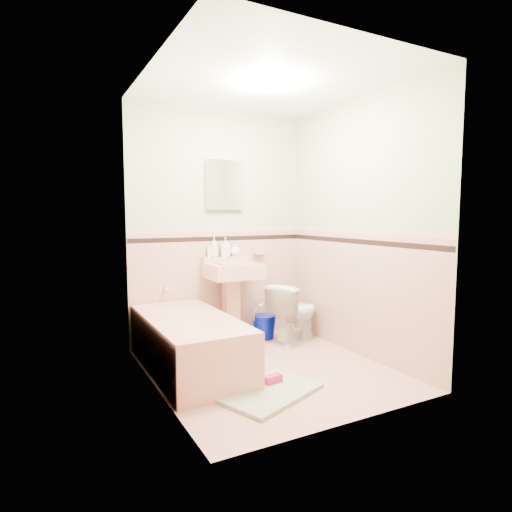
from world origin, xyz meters
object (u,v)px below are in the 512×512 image
soap_bottle_mid (225,247)px  soap_bottle_left (214,247)px  soap_bottle_right (235,250)px  toilet (295,312)px  shoe (273,379)px  medicine_cabinet (225,185)px  bucket (264,327)px  sink (233,304)px  bathtub (189,345)px

soap_bottle_mid → soap_bottle_left: bearing=180.0°
soap_bottle_right → toilet: 0.95m
soap_bottle_mid → shoe: 1.70m
soap_bottle_mid → medicine_cabinet: bearing=72.0°
soap_bottle_mid → bucket: bearing=-23.6°
soap_bottle_mid → sink: bearing=-86.9°
medicine_cabinet → shoe: (-0.21, -1.41, -1.64)m
bucket → bathtub: bearing=-153.1°
sink → soap_bottle_right: soap_bottle_right is taller
soap_bottle_right → shoe: 1.70m
sink → toilet: 0.67m
sink → toilet: sink is taller
bathtub → toilet: bearing=12.2°
soap_bottle_left → shoe: size_ratio=1.43×
soap_bottle_left → toilet: bearing=-29.5°
shoe → soap_bottle_left: bearing=79.6°
soap_bottle_mid → bucket: (0.39, -0.17, -0.90)m
sink → soap_bottle_mid: soap_bottle_mid is taller
toilet → shoe: size_ratio=4.20×
medicine_cabinet → soap_bottle_left: medicine_cabinet is taller
medicine_cabinet → toilet: bearing=-36.7°
soap_bottle_left → bucket: soap_bottle_left is taller
medicine_cabinet → soap_bottle_right: bearing=-16.0°
soap_bottle_mid → toilet: 1.04m
sink → shoe: bearing=-100.0°
sink → bathtub: bearing=-142.1°
soap_bottle_right → shoe: bearing=-102.9°
bucket → soap_bottle_left: bearing=162.0°
soap_bottle_mid → bucket: soap_bottle_mid is taller
medicine_cabinet → soap_bottle_mid: bearing=-108.0°
bathtub → soap_bottle_left: soap_bottle_left is taller
soap_bottle_mid → soap_bottle_right: soap_bottle_mid is taller
soap_bottle_left → soap_bottle_right: size_ratio=1.57×
soap_bottle_right → bucket: soap_bottle_right is taller
soap_bottle_left → sink: bearing=-51.5°
soap_bottle_left → medicine_cabinet: bearing=11.9°
shoe → bathtub: bearing=117.5°
medicine_cabinet → shoe: bearing=-98.5°
bathtub → bucket: size_ratio=5.72×
soap_bottle_mid → toilet: bearing=-34.4°
toilet → soap_bottle_mid: bearing=32.5°
bathtub → toilet: (1.30, 0.28, 0.10)m
soap_bottle_right → shoe: soap_bottle_right is taller
bathtub → soap_bottle_mid: bearing=46.7°
soap_bottle_right → medicine_cabinet: bearing=164.0°
sink → shoe: 1.27m
sink → soap_bottle_left: 0.64m
bathtub → soap_bottle_right: (0.78, 0.71, 0.77)m
soap_bottle_left → bucket: size_ratio=0.84×
sink → toilet: bearing=-22.0°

